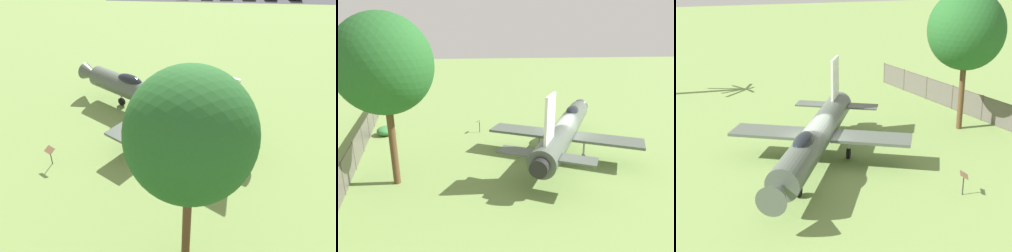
{
  "view_description": "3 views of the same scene",
  "coord_description": "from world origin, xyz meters",
  "views": [
    {
      "loc": [
        20.62,
        3.36,
        13.5
      ],
      "look_at": [
        4.21,
        1.1,
        2.5
      ],
      "focal_mm": 37.83,
      "sensor_mm": 36.0,
      "label": 1
    },
    {
      "loc": [
        6.85,
        18.12,
        7.66
      ],
      "look_at": [
        4.21,
        1.1,
        2.5
      ],
      "focal_mm": 31.38,
      "sensor_mm": 36.0,
      "label": 2
    },
    {
      "loc": [
        -6.95,
        -23.57,
        10.57
      ],
      "look_at": [
        1.27,
        -0.66,
        2.31
      ],
      "focal_mm": 52.69,
      "sensor_mm": 36.0,
      "label": 3
    }
  ],
  "objects": [
    {
      "name": "info_plaque",
      "position": [
        5.42,
        -5.67,
        0.85
      ],
      "size": [
        0.64,
        0.72,
        1.14
      ],
      "color": "#333333",
      "rests_on": "ground_plane"
    },
    {
      "name": "display_jet",
      "position": [
        -0.18,
        -0.3,
        1.76
      ],
      "size": [
        9.56,
        13.28,
        4.96
      ],
      "rotation": [
        0.0,
        0.0,
        4.19
      ],
      "color": "#4C564C",
      "rests_on": "ground_plane"
    },
    {
      "name": "shade_tree",
      "position": [
        10.53,
        2.76,
        6.4
      ],
      "size": [
        4.85,
        4.78,
        8.93
      ],
      "color": "brown",
      "rests_on": "ground_plane"
    },
    {
      "name": "ground_plane",
      "position": [
        0.0,
        0.0,
        0.0
      ],
      "size": [
        200.0,
        200.0,
        0.0
      ],
      "primitive_type": "plane",
      "color": "#75934C"
    }
  ]
}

